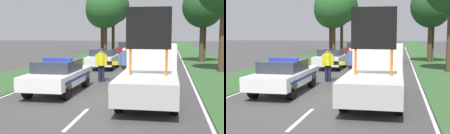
# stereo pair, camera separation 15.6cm
# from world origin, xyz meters

# --- Properties ---
(ground_plane) EXTENTS (160.00, 160.00, 0.00)m
(ground_plane) POSITION_xyz_m (0.00, 0.00, 0.00)
(ground_plane) COLOR #3D3A3A
(lane_markings) EXTENTS (7.89, 63.66, 0.01)m
(lane_markings) POSITION_xyz_m (0.00, 14.87, 0.00)
(lane_markings) COLOR silver
(lane_markings) RESTS_ON ground
(grass_verge_left) EXTENTS (3.57, 120.00, 0.03)m
(grass_verge_left) POSITION_xyz_m (-5.78, 20.00, 0.02)
(grass_verge_left) COLOR #2D5128
(grass_verge_left) RESTS_ON ground
(grass_verge_right) EXTENTS (3.57, 120.00, 0.03)m
(grass_verge_right) POSITION_xyz_m (5.78, 20.00, 0.02)
(grass_verge_right) COLOR #2D5128
(grass_verge_right) RESTS_ON ground
(police_car) EXTENTS (1.84, 4.65, 1.51)m
(police_car) POSITION_xyz_m (-2.00, 1.23, 0.75)
(police_car) COLOR white
(police_car) RESTS_ON ground
(work_truck) EXTENTS (2.03, 5.81, 3.46)m
(work_truck) POSITION_xyz_m (2.00, 0.67, 1.02)
(work_truck) COLOR white
(work_truck) RESTS_ON ground
(road_barrier) EXTENTS (2.52, 0.08, 1.02)m
(road_barrier) POSITION_xyz_m (0.07, 5.11, 0.84)
(road_barrier) COLOR black
(road_barrier) RESTS_ON ground
(police_officer) EXTENTS (0.63, 0.40, 1.74)m
(police_officer) POSITION_xyz_m (-0.80, 4.37, 1.04)
(police_officer) COLOR #191E38
(police_officer) RESTS_ON ground
(pedestrian_civilian) EXTENTS (0.64, 0.41, 1.79)m
(pedestrian_civilian) POSITION_xyz_m (0.41, 4.49, 1.05)
(pedestrian_civilian) COLOR brown
(pedestrian_civilian) RESTS_ON ground
(traffic_cone_near_police) EXTENTS (0.39, 0.39, 0.54)m
(traffic_cone_near_police) POSITION_xyz_m (0.70, 2.11, 0.27)
(traffic_cone_near_police) COLOR black
(traffic_cone_near_police) RESTS_ON ground
(traffic_cone_centre_front) EXTENTS (0.39, 0.39, 0.54)m
(traffic_cone_centre_front) POSITION_xyz_m (0.44, 3.74, 0.26)
(traffic_cone_centre_front) COLOR black
(traffic_cone_centre_front) RESTS_ON ground
(queued_car_van_white) EXTENTS (1.84, 4.00, 1.40)m
(queued_car_van_white) POSITION_xyz_m (-1.92, 10.28, 0.73)
(queued_car_van_white) COLOR silver
(queued_car_van_white) RESTS_ON ground
(queued_car_hatch_blue) EXTENTS (1.88, 4.70, 1.70)m
(queued_car_hatch_blue) POSITION_xyz_m (2.19, 16.53, 0.88)
(queued_car_hatch_blue) COLOR navy
(queued_car_hatch_blue) RESTS_ON ground
(queued_car_wagon_maroon) EXTENTS (1.83, 4.19, 1.47)m
(queued_car_wagon_maroon) POSITION_xyz_m (-2.08, 23.95, 0.76)
(queued_car_wagon_maroon) COLOR maroon
(queued_car_wagon_maroon) RESTS_ON ground
(roadside_tree_near_right) EXTENTS (4.47, 4.47, 8.45)m
(roadside_tree_near_right) POSITION_xyz_m (-4.98, 31.21, 6.08)
(roadside_tree_near_right) COLOR #4C3823
(roadside_tree_near_right) RESTS_ON ground
(roadside_tree_mid_left) EXTENTS (4.41, 4.41, 7.76)m
(roadside_tree_mid_left) POSITION_xyz_m (-6.18, 29.55, 5.42)
(roadside_tree_mid_left) COLOR #4C3823
(roadside_tree_mid_left) RESTS_ON ground
(roadside_tree_mid_right) EXTENTS (4.73, 4.73, 8.05)m
(roadside_tree_mid_right) POSITION_xyz_m (-4.92, 25.58, 5.54)
(roadside_tree_mid_right) COLOR #4C3823
(roadside_tree_mid_right) RESTS_ON ground
(roadside_tree_far_left) EXTENTS (3.46, 3.46, 6.61)m
(roadside_tree_far_left) POSITION_xyz_m (5.46, 16.49, 4.76)
(roadside_tree_far_left) COLOR #4C3823
(roadside_tree_far_left) RESTS_ON ground
(utility_pole) EXTENTS (1.20, 0.20, 7.72)m
(utility_pole) POSITION_xyz_m (5.74, 16.68, 3.98)
(utility_pole) COLOR #473828
(utility_pole) RESTS_ON ground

